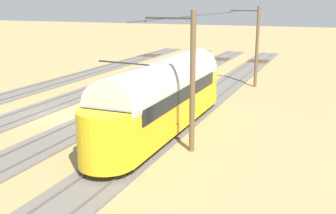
# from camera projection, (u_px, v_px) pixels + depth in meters

# --- Properties ---
(ground_plane) EXTENTS (220.00, 220.00, 0.00)m
(ground_plane) POSITION_uv_depth(u_px,v_px,m) (63.00, 116.00, 27.68)
(ground_plane) COLOR #9E8956
(track_streetcar_siding) EXTENTS (2.80, 80.00, 0.18)m
(track_streetcar_siding) POSITION_uv_depth(u_px,v_px,m) (170.00, 127.00, 25.15)
(track_streetcar_siding) COLOR #666059
(track_streetcar_siding) RESTS_ON ground
(track_adjacent_siding) EXTENTS (2.80, 80.00, 0.18)m
(track_adjacent_siding) POSITION_uv_depth(u_px,v_px,m) (98.00, 118.00, 27.01)
(track_adjacent_siding) COLOR #666059
(track_adjacent_siding) RESTS_ON ground
(track_third_siding) EXTENTS (2.80, 80.00, 0.18)m
(track_third_siding) POSITION_uv_depth(u_px,v_px,m) (35.00, 111.00, 28.88)
(track_third_siding) COLOR #666059
(track_third_siding) RESTS_ON ground
(vintage_streetcar) EXTENTS (2.65, 15.87, 5.04)m
(vintage_streetcar) POSITION_uv_depth(u_px,v_px,m) (164.00, 95.00, 23.83)
(vintage_streetcar) COLOR gold
(vintage_streetcar) RESTS_ON ground
(catenary_pole_foreground) EXTENTS (2.76, 0.28, 7.17)m
(catenary_pole_foreground) POSITION_uv_depth(u_px,v_px,m) (256.00, 46.00, 36.42)
(catenary_pole_foreground) COLOR brown
(catenary_pole_foreground) RESTS_ON ground
(catenary_pole_mid_near) EXTENTS (2.76, 0.28, 7.17)m
(catenary_pole_mid_near) POSITION_uv_depth(u_px,v_px,m) (191.00, 80.00, 20.42)
(catenary_pole_mid_near) COLOR brown
(catenary_pole_mid_near) RESTS_ON ground
(overhead_wire_run) EXTENTS (2.55, 21.84, 0.18)m
(overhead_wire_run) POSITION_uv_depth(u_px,v_px,m) (204.00, 15.00, 29.12)
(overhead_wire_run) COLOR black
(overhead_wire_run) RESTS_ON ground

